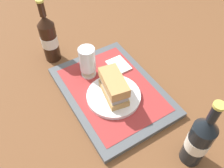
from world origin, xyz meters
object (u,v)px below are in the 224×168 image
plate (114,96)px  sandwich (113,86)px  second_bottle (199,140)px  beer_bottle (49,38)px  beer_glass (87,61)px

plate → sandwich: 0.05m
sandwich → second_bottle: second_bottle is taller
sandwich → beer_bottle: beer_bottle is taller
second_bottle → sandwich: bearing=15.5°
plate → beer_glass: beer_glass is taller
plate → second_bottle: 0.32m
plate → beer_bottle: 0.35m
beer_bottle → beer_glass: bearing=-157.7°
beer_glass → plate: bearing=-171.2°
sandwich → beer_glass: beer_glass is taller
plate → second_bottle: bearing=-164.2°
sandwich → beer_bottle: bearing=27.0°
sandwich → plate: bearing=180.0°
plate → beer_glass: (0.14, 0.02, 0.06)m
beer_glass → second_bottle: second_bottle is taller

